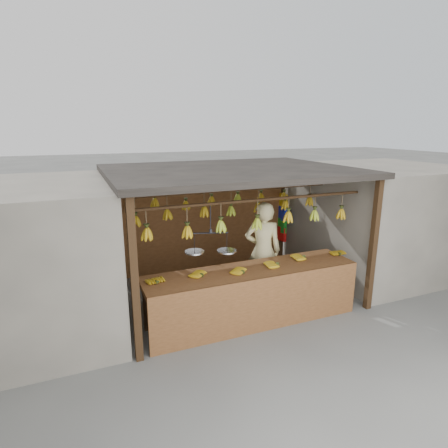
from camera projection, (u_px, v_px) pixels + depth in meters
name	position (u px, v px, depth m)	size (l,w,h in m)	color
ground	(230.00, 292.00, 7.24)	(80.00, 80.00, 0.00)	#5B5B57
stall	(223.00, 189.00, 7.03)	(4.30, 3.30, 2.40)	black
neighbor_left	(11.00, 261.00, 5.62)	(3.00, 3.00, 2.30)	slate
neighbor_right	(379.00, 218.00, 8.27)	(3.00, 3.00, 2.30)	slate
counter	(255.00, 283.00, 5.93)	(3.59, 0.80, 0.96)	brown
hanging_bananas	(231.00, 210.00, 6.83)	(3.61, 2.22, 0.38)	#AC8312
balance_scale	(211.00, 249.00, 5.74)	(0.77, 0.44, 0.76)	black
vendor	(263.00, 251.00, 6.84)	(0.67, 0.44, 1.82)	beige
bag_bundles	(282.00, 218.00, 8.91)	(0.08, 0.26, 1.15)	yellow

